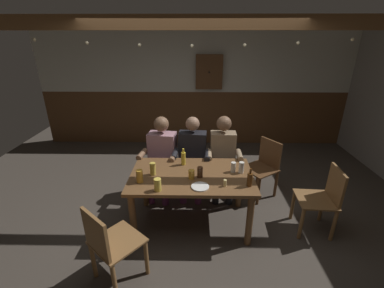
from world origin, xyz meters
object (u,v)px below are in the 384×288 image
Objects in this scene: chair_empty_near_right at (263,166)px; plate_0 at (200,187)px; chair_empty_far_end at (323,198)px; pint_glass_3 at (158,185)px; table_candle at (225,183)px; bottle_1 at (250,179)px; pint_glass_6 at (233,167)px; person_1 at (192,154)px; pint_glass_2 at (153,169)px; wall_dart_cabinet at (209,72)px; bottle_0 at (183,158)px; pint_glass_1 at (191,174)px; person_0 at (161,154)px; person_2 at (223,154)px; pint_glass_0 at (200,172)px; dining_table at (192,182)px; pint_glass_4 at (241,167)px; pint_glass_5 at (140,176)px; chair_empty_near_left at (110,244)px.

chair_empty_near_right is 4.32× the size of plate_0.
pint_glass_3 reaches higher than chair_empty_far_end.
table_candle is 0.28m from bottle_1.
pint_glass_3 is 0.99m from pint_glass_6.
pint_glass_3 is (-0.75, -0.10, 0.03)m from table_candle.
pint_glass_6 is at bearing 134.62° from person_1.
wall_dart_cabinet is (0.79, 2.76, 0.81)m from pint_glass_2.
table_candle is at bearing -46.73° from bottle_0.
pint_glass_1 is (-1.62, 0.00, 0.32)m from chair_empty_far_end.
person_0 is at bearing 147.88° from pint_glass_6.
person_2 reaches higher than chair_empty_far_end.
person_2 is at bearing 65.00° from pint_glass_0.
chair_empty_far_end is (1.63, -0.80, -0.21)m from person_1.
pint_glass_3 is at bearing -144.31° from pint_glass_1.
pint_glass_2 is (-1.57, -0.74, 0.34)m from chair_empty_near_right.
chair_empty_near_right is at bearing -170.15° from person_0.
bottle_0 is at bearing 77.33° from chair_empty_near_right.
chair_empty_far_end is 5.60× the size of pint_glass_2.
dining_table is 19.02× the size of table_candle.
pint_glass_3 and pint_glass_4 have the same top height.
pint_glass_5 reaches higher than pint_glass_0.
person_2 is at bearing 59.84° from chair_empty_near_right.
bottle_0 is 1.59× the size of pint_glass_4.
chair_empty_near_left and chair_empty_far_end have the same top height.
table_candle is at bearing 7.67° from pint_glass_3.
pint_glass_5 is at bearing 40.84° from person_2.
pint_glass_2 reaches higher than chair_empty_near_right.
bottle_1 is at bearing -21.22° from dining_table.
pint_glass_1 is at bearing 35.69° from pint_glass_3.
bottle_0 is 0.94m from bottle_1.
plate_0 is 1.80× the size of pint_glass_1.
pint_glass_2 is 1.08× the size of pint_glass_4.
pint_glass_1 is at bearing -161.18° from pint_glass_6.
chair_empty_far_end is (1.62, -0.11, -0.15)m from dining_table.
chair_empty_near_left is 1.72m from pint_glass_4.
table_candle is at bearing 110.90° from chair_empty_near_right.
person_2 reaches higher than chair_empty_near_right.
chair_empty_far_end is at bearing 178.36° from chair_empty_near_right.
person_0 reaches higher than chair_empty_far_end.
pint_glass_2 is at bearing 97.50° from person_0.
person_1 is 0.82m from pint_glass_6.
pint_glass_3 is at bearing -172.33° from table_candle.
plate_0 is 0.65m from pint_glass_2.
plate_0 is (-1.52, -0.19, 0.27)m from chair_empty_far_end.
chair_empty_near_left is 1.36m from table_candle.
pint_glass_2 is (-0.58, 0.28, 0.07)m from plate_0.
table_candle is 0.39× the size of plate_0.
person_1 is 1.42× the size of chair_empty_near_left.
pint_glass_6 is at bearing 167.93° from pint_glass_4.
bottle_0 reaches higher than pint_glass_6.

